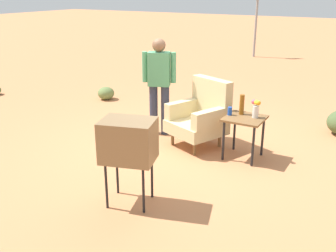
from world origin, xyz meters
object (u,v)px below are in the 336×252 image
object	(u,v)px
side_table	(244,123)
road_sign	(256,18)
person_standing	(159,81)
armchair	(201,115)
flower_vase	(256,108)
tv_on_stand	(128,141)
bottle_tall_amber	(242,105)
soda_can_blue	(230,111)

from	to	relation	value
side_table	road_sign	world-z (taller)	road_sign
person_standing	armchair	bearing A→B (deg)	-6.32
side_table	flower_vase	distance (m)	0.28
tv_on_stand	person_standing	size ratio (longest dim) A/B	0.63
bottle_tall_amber	flower_vase	bearing A→B (deg)	-13.13
soda_can_blue	flower_vase	size ratio (longest dim) A/B	0.46
bottle_tall_amber	person_standing	bearing A→B (deg)	175.10
armchair	tv_on_stand	xyz separation A→B (m)	(0.07, -2.07, 0.28)
person_standing	bottle_tall_amber	world-z (taller)	person_standing
tv_on_stand	bottle_tall_amber	size ratio (longest dim) A/B	3.43
armchair	road_sign	xyz separation A→B (m)	(-1.98, 8.65, 0.88)
soda_can_blue	tv_on_stand	bearing A→B (deg)	-103.73
tv_on_stand	soda_can_blue	xyz separation A→B (m)	(0.47, 1.91, -0.09)
soda_can_blue	flower_vase	distance (m)	0.38
tv_on_stand	person_standing	world-z (taller)	person_standing
road_sign	flower_vase	distance (m)	9.22
armchair	tv_on_stand	size ratio (longest dim) A/B	1.03
armchair	road_sign	world-z (taller)	road_sign
side_table	soda_can_blue	distance (m)	0.28
road_sign	side_table	bearing A→B (deg)	-72.66
road_sign	soda_can_blue	world-z (taller)	road_sign
armchair	person_standing	size ratio (longest dim) A/B	0.65
road_sign	bottle_tall_amber	bearing A→B (deg)	-73.03
bottle_tall_amber	flower_vase	size ratio (longest dim) A/B	1.13
soda_can_blue	flower_vase	bearing A→B (deg)	10.26
side_table	person_standing	world-z (taller)	person_standing
side_table	road_sign	xyz separation A→B (m)	(-2.75, 8.81, 0.84)
armchair	person_standing	xyz separation A→B (m)	(-0.83, 0.09, 0.44)
side_table	person_standing	size ratio (longest dim) A/B	0.38
tv_on_stand	soda_can_blue	bearing A→B (deg)	76.27
side_table	person_standing	distance (m)	1.67
flower_vase	bottle_tall_amber	bearing A→B (deg)	166.87
tv_on_stand	flower_vase	size ratio (longest dim) A/B	3.89
armchair	soda_can_blue	xyz separation A→B (m)	(0.54, -0.16, 0.19)
side_table	soda_can_blue	world-z (taller)	soda_can_blue
person_standing	bottle_tall_amber	distance (m)	1.52
side_table	bottle_tall_amber	xyz separation A→B (m)	(-0.10, 0.12, 0.24)
side_table	soda_can_blue	size ratio (longest dim) A/B	5.18
armchair	bottle_tall_amber	world-z (taller)	armchair
bottle_tall_amber	side_table	bearing A→B (deg)	-50.57
tv_on_stand	soda_can_blue	size ratio (longest dim) A/B	8.44
side_table	bottle_tall_amber	bearing A→B (deg)	129.43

